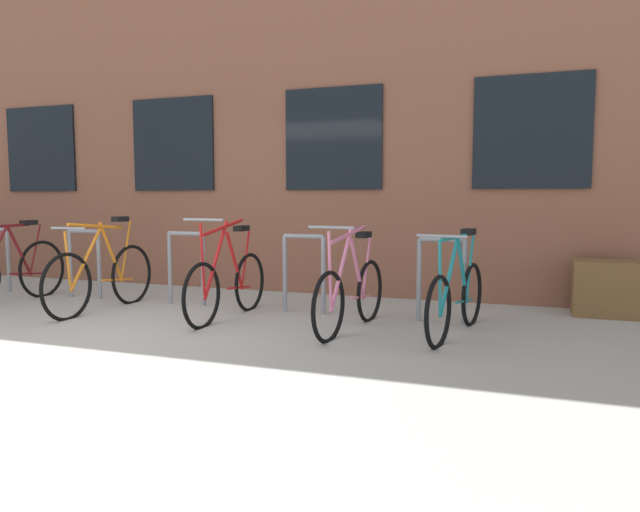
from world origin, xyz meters
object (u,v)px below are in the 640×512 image
Objects in this scene: bicycle_red at (228,283)px; bicycle_teal at (457,296)px; planter_box at (608,288)px; bicycle_maroon at (10,270)px; bicycle_orange at (102,276)px; bicycle_pink at (351,292)px.

bicycle_red reaches higher than bicycle_teal.
planter_box is at bearing 45.72° from bicycle_teal.
planter_box is (6.73, 1.55, -0.10)m from bicycle_maroon.
bicycle_orange is 1.54m from bicycle_red.
bicycle_pink is 2.35× the size of planter_box.
bicycle_red is at bearing -158.58° from planter_box.
bicycle_red is 1.02× the size of bicycle_pink.
bicycle_maroon reaches higher than bicycle_teal.
bicycle_maroon is 1.06× the size of bicycle_pink.
bicycle_pink is at bearing -0.45° from bicycle_maroon.
bicycle_orange is 1.40m from bicycle_maroon.
bicycle_pink is 0.99m from bicycle_teal.
bicycle_maroon is 6.90m from planter_box.
bicycle_red is at bearing -179.13° from bicycle_teal.
bicycle_red is 2.37m from bicycle_teal.
bicycle_orange is at bearing -1.34° from bicycle_maroon.
bicycle_orange is 1.02× the size of bicycle_maroon.
bicycle_maroon is (-2.94, -0.07, 0.02)m from bicycle_red.
planter_box is (2.39, 1.59, -0.07)m from bicycle_pink.
bicycle_teal is at bearing -134.28° from planter_box.
bicycle_red is 4.07m from planter_box.
bicycle_teal is (3.91, 0.14, -0.03)m from bicycle_orange.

